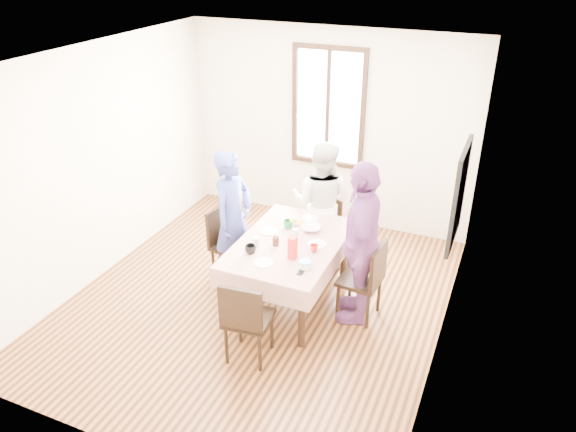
# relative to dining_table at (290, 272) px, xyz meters

# --- Properties ---
(ground) EXTENTS (4.50, 4.50, 0.00)m
(ground) POSITION_rel_dining_table_xyz_m (-0.33, -0.14, -0.38)
(ground) COLOR #311A0D
(ground) RESTS_ON ground
(back_wall) EXTENTS (4.00, 0.00, 4.00)m
(back_wall) POSITION_rel_dining_table_xyz_m (-0.33, 2.11, 0.98)
(back_wall) COLOR beige
(back_wall) RESTS_ON ground
(right_wall) EXTENTS (0.00, 4.50, 4.50)m
(right_wall) POSITION_rel_dining_table_xyz_m (1.67, -0.14, 0.98)
(right_wall) COLOR beige
(right_wall) RESTS_ON ground
(window_frame) EXTENTS (1.02, 0.06, 1.62)m
(window_frame) POSITION_rel_dining_table_xyz_m (-0.33, 2.09, 1.27)
(window_frame) COLOR black
(window_frame) RESTS_ON back_wall
(window_pane) EXTENTS (0.90, 0.02, 1.50)m
(window_pane) POSITION_rel_dining_table_xyz_m (-0.33, 2.10, 1.27)
(window_pane) COLOR white
(window_pane) RESTS_ON back_wall
(art_poster) EXTENTS (0.04, 0.76, 0.96)m
(art_poster) POSITION_rel_dining_table_xyz_m (1.65, 0.16, 1.18)
(art_poster) COLOR red
(art_poster) RESTS_ON right_wall
(dining_table) EXTENTS (0.95, 1.46, 0.75)m
(dining_table) POSITION_rel_dining_table_xyz_m (0.00, 0.00, 0.00)
(dining_table) COLOR black
(dining_table) RESTS_ON ground
(tablecloth) EXTENTS (1.07, 1.58, 0.01)m
(tablecloth) POSITION_rel_dining_table_xyz_m (0.00, 0.00, 0.38)
(tablecloth) COLOR #5E0700
(tablecloth) RESTS_ON dining_table
(chair_left) EXTENTS (0.48, 0.48, 0.91)m
(chair_left) POSITION_rel_dining_table_xyz_m (-0.79, 0.14, 0.08)
(chair_left) COLOR black
(chair_left) RESTS_ON ground
(chair_right) EXTENTS (0.46, 0.46, 0.91)m
(chair_right) POSITION_rel_dining_table_xyz_m (0.79, 0.05, 0.08)
(chair_right) COLOR black
(chair_right) RESTS_ON ground
(chair_far) EXTENTS (0.43, 0.43, 0.91)m
(chair_far) POSITION_rel_dining_table_xyz_m (0.00, 1.00, 0.08)
(chair_far) COLOR black
(chair_far) RESTS_ON ground
(chair_near) EXTENTS (0.46, 0.46, 0.91)m
(chair_near) POSITION_rel_dining_table_xyz_m (0.00, -1.00, 0.08)
(chair_near) COLOR black
(chair_near) RESTS_ON ground
(person_left) EXTENTS (0.47, 0.64, 1.64)m
(person_left) POSITION_rel_dining_table_xyz_m (-0.77, 0.14, 0.44)
(person_left) COLOR #38428F
(person_left) RESTS_ON ground
(person_far) EXTENTS (0.78, 0.62, 1.58)m
(person_far) POSITION_rel_dining_table_xyz_m (0.00, 0.98, 0.42)
(person_far) COLOR silver
(person_far) RESTS_ON ground
(person_right) EXTENTS (0.64, 1.12, 1.79)m
(person_right) POSITION_rel_dining_table_xyz_m (0.77, 0.05, 0.52)
(person_right) COLOR #7C3F80
(person_right) RESTS_ON ground
(mug_black) EXTENTS (0.15, 0.15, 0.09)m
(mug_black) POSITION_rel_dining_table_xyz_m (-0.29, -0.37, 0.43)
(mug_black) COLOR black
(mug_black) RESTS_ON tablecloth
(mug_flag) EXTENTS (0.12, 0.12, 0.08)m
(mug_flag) POSITION_rel_dining_table_xyz_m (0.31, -0.09, 0.43)
(mug_flag) COLOR red
(mug_flag) RESTS_ON tablecloth
(mug_green) EXTENTS (0.15, 0.15, 0.09)m
(mug_green) POSITION_rel_dining_table_xyz_m (-0.14, 0.30, 0.43)
(mug_green) COLOR #0C7226
(mug_green) RESTS_ON tablecloth
(serving_bowl) EXTENTS (0.27, 0.27, 0.05)m
(serving_bowl) POSITION_rel_dining_table_xyz_m (0.12, 0.33, 0.41)
(serving_bowl) COLOR white
(serving_bowl) RESTS_ON tablecloth
(juice_carton) EXTENTS (0.08, 0.08, 0.25)m
(juice_carton) POSITION_rel_dining_table_xyz_m (0.16, -0.30, 0.51)
(juice_carton) COLOR red
(juice_carton) RESTS_ON tablecloth
(butter_tub) EXTENTS (0.13, 0.13, 0.06)m
(butter_tub) POSITION_rel_dining_table_xyz_m (0.34, -0.41, 0.42)
(butter_tub) COLOR white
(butter_tub) RESTS_ON tablecloth
(jam_jar) EXTENTS (0.07, 0.07, 0.10)m
(jam_jar) POSITION_rel_dining_table_xyz_m (-0.11, -0.12, 0.44)
(jam_jar) COLOR black
(jam_jar) RESTS_ON tablecloth
(drinking_glass) EXTENTS (0.07, 0.07, 0.10)m
(drinking_glass) POSITION_rel_dining_table_xyz_m (-0.29, -0.22, 0.44)
(drinking_glass) COLOR silver
(drinking_glass) RESTS_ON tablecloth
(smartphone) EXTENTS (0.06, 0.12, 0.01)m
(smartphone) POSITION_rel_dining_table_xyz_m (0.33, -0.50, 0.39)
(smartphone) COLOR black
(smartphone) RESTS_ON tablecloth
(flower_vase) EXTENTS (0.07, 0.07, 0.13)m
(flower_vase) POSITION_rel_dining_table_xyz_m (0.03, 0.07, 0.45)
(flower_vase) COLOR silver
(flower_vase) RESTS_ON tablecloth
(plate_left) EXTENTS (0.20, 0.20, 0.01)m
(plate_left) POSITION_rel_dining_table_xyz_m (-0.30, 0.12, 0.39)
(plate_left) COLOR white
(plate_left) RESTS_ON tablecloth
(plate_right) EXTENTS (0.20, 0.20, 0.01)m
(plate_right) POSITION_rel_dining_table_xyz_m (0.29, 0.07, 0.39)
(plate_right) COLOR white
(plate_right) RESTS_ON tablecloth
(plate_far) EXTENTS (0.20, 0.20, 0.01)m
(plate_far) POSITION_rel_dining_table_xyz_m (0.00, 0.59, 0.39)
(plate_far) COLOR white
(plate_far) RESTS_ON tablecloth
(plate_near) EXTENTS (0.20, 0.20, 0.01)m
(plate_near) POSITION_rel_dining_table_xyz_m (-0.07, -0.50, 0.39)
(plate_near) COLOR white
(plate_near) RESTS_ON tablecloth
(butter_lid) EXTENTS (0.12, 0.12, 0.01)m
(butter_lid) POSITION_rel_dining_table_xyz_m (0.34, -0.41, 0.46)
(butter_lid) COLOR blue
(butter_lid) RESTS_ON butter_tub
(flower_bunch) EXTENTS (0.09, 0.09, 0.10)m
(flower_bunch) POSITION_rel_dining_table_xyz_m (0.03, 0.07, 0.57)
(flower_bunch) COLOR yellow
(flower_bunch) RESTS_ON flower_vase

